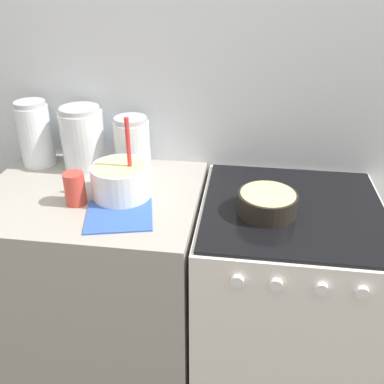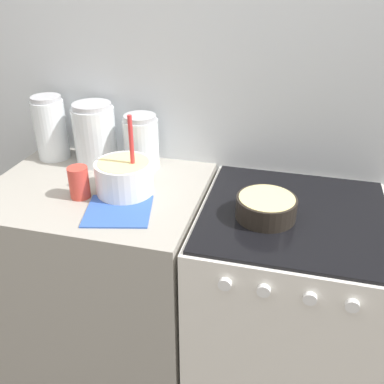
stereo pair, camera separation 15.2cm
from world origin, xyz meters
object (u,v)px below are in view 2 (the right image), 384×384
object	(u,v)px
stove	(281,311)
tin_can	(79,182)
mixing_bowl	(124,175)
baking_pan	(266,207)
storage_jar_right	(141,146)
storage_jar_left	(51,132)
storage_jar_middle	(95,138)

from	to	relation	value
stove	tin_can	bearing A→B (deg)	-173.91
stove	mixing_bowl	world-z (taller)	mixing_bowl
baking_pan	storage_jar_right	world-z (taller)	storage_jar_right
baking_pan	storage_jar_left	size ratio (longest dim) A/B	0.75
storage_jar_left	tin_can	size ratio (longest dim) A/B	2.30
storage_jar_left	tin_can	bearing A→B (deg)	-47.03
mixing_bowl	storage_jar_right	xyz separation A→B (m)	(-0.02, 0.23, 0.02)
mixing_bowl	tin_can	size ratio (longest dim) A/B	2.57
storage_jar_middle	storage_jar_right	bearing A→B (deg)	0.00
baking_pan	stove	bearing A→B (deg)	29.06
storage_jar_middle	storage_jar_right	world-z (taller)	storage_jar_middle
storage_jar_middle	tin_can	xyz separation A→B (m)	(0.07, -0.30, -0.05)
baking_pan	storage_jar_left	world-z (taller)	storage_jar_left
storage_jar_middle	storage_jar_left	bearing A→B (deg)	180.00
baking_pan	storage_jar_middle	distance (m)	0.80
storage_jar_middle	stove	bearing A→B (deg)	-14.45
mixing_bowl	stove	bearing A→B (deg)	1.01
storage_jar_right	tin_can	xyz separation A→B (m)	(-0.13, -0.30, -0.04)
storage_jar_left	storage_jar_right	distance (m)	0.41
storage_jar_left	storage_jar_right	xyz separation A→B (m)	(0.41, 0.00, -0.02)
stove	storage_jar_left	bearing A→B (deg)	168.29
mixing_bowl	storage_jar_right	size ratio (longest dim) A/B	1.35
storage_jar_left	tin_can	xyz separation A→B (m)	(0.28, -0.30, -0.06)
stove	storage_jar_right	world-z (taller)	storage_jar_right
stove	storage_jar_left	size ratio (longest dim) A/B	3.37
baking_pan	storage_jar_left	bearing A→B (deg)	164.10
storage_jar_left	storage_jar_middle	xyz separation A→B (m)	(0.21, 0.00, -0.01)
mixing_bowl	baking_pan	size ratio (longest dim) A/B	1.50
baking_pan	tin_can	world-z (taller)	tin_can
baking_pan	storage_jar_middle	bearing A→B (deg)	160.04
stove	mixing_bowl	size ratio (longest dim) A/B	3.01
storage_jar_middle	storage_jar_right	xyz separation A→B (m)	(0.21, 0.00, -0.01)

